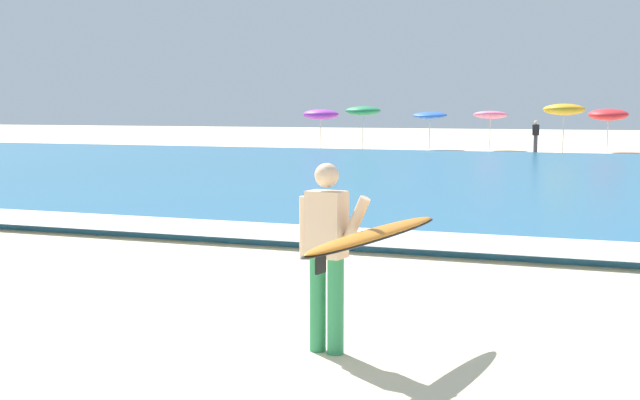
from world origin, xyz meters
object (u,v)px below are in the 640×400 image
object	(u,v)px
beach_umbrella_0	(321,115)
beachgoer_near_row_left	(536,135)
beach_umbrella_1	(363,111)
surfer_with_board	(348,243)
beach_umbrella_5	(608,115)
beach_umbrella_2	(430,115)
beach_umbrella_3	(490,115)
beach_umbrella_4	(564,110)

from	to	relation	value
beach_umbrella_0	beachgoer_near_row_left	world-z (taller)	beach_umbrella_0
beach_umbrella_1	beach_umbrella_0	bearing A→B (deg)	177.37
surfer_with_board	beach_umbrella_5	world-z (taller)	beach_umbrella_5
beach_umbrella_0	beach_umbrella_2	xyz separation A→B (m)	(5.70, 1.33, -0.04)
beach_umbrella_2	surfer_with_board	bearing A→B (deg)	-78.00
beach_umbrella_3	beachgoer_near_row_left	size ratio (longest dim) A/B	1.33
beach_umbrella_3	surfer_with_board	bearing A→B (deg)	-82.82
beach_umbrella_3	beachgoer_near_row_left	world-z (taller)	beach_umbrella_3
beach_umbrella_0	beachgoer_near_row_left	bearing A→B (deg)	0.57
beach_umbrella_2	beach_umbrella_5	size ratio (longest dim) A/B	0.92
beach_umbrella_1	beach_umbrella_5	xyz separation A→B (m)	(12.27, 1.87, -0.18)
beach_umbrella_0	beach_umbrella_5	distance (m)	14.81
beach_umbrella_3	beach_umbrella_5	distance (m)	5.83
beach_umbrella_0	beach_umbrella_1	xyz separation A→B (m)	(2.43, -0.11, 0.21)
beach_umbrella_2	beach_umbrella_4	xyz separation A→B (m)	(7.02, -1.82, 0.32)
beach_umbrella_1	beach_umbrella_4	size ratio (longest dim) A/B	0.95
beach_umbrella_2	beach_umbrella_5	distance (m)	9.01
beach_umbrella_1	beachgoer_near_row_left	xyz separation A→B (m)	(8.94, 0.22, -1.20)
beach_umbrella_0	beach_umbrella_1	world-z (taller)	beach_umbrella_1
beach_umbrella_4	beachgoer_near_row_left	world-z (taller)	beach_umbrella_4
surfer_with_board	beach_umbrella_0	xyz separation A→B (m)	(-13.57, 35.68, 0.82)
surfer_with_board	beach_umbrella_1	xyz separation A→B (m)	(-11.14, 35.57, 1.02)
beach_umbrella_1	beach_umbrella_4	bearing A→B (deg)	-2.10
beach_umbrella_0	beach_umbrella_1	size ratio (longest dim) A/B	0.92
beach_umbrella_2	beach_umbrella_3	bearing A→B (deg)	5.03
beach_umbrella_0	beach_umbrella_5	bearing A→B (deg)	6.83
beach_umbrella_4	surfer_with_board	bearing A→B (deg)	-88.63
beach_umbrella_0	beach_umbrella_3	distance (m)	9.01
beach_umbrella_4	beach_umbrella_5	bearing A→B (deg)	48.74
surfer_with_board	beach_umbrella_0	distance (m)	38.18
surfer_with_board	beach_umbrella_3	size ratio (longest dim) A/B	1.17
beach_umbrella_0	beach_umbrella_2	world-z (taller)	beach_umbrella_0
beach_umbrella_3	beach_umbrella_2	bearing A→B (deg)	-174.97
beach_umbrella_1	beachgoer_near_row_left	distance (m)	9.02
beach_umbrella_2	beach_umbrella_4	bearing A→B (deg)	-14.53
beach_umbrella_0	beachgoer_near_row_left	size ratio (longest dim) A/B	1.35
surfer_with_board	beach_umbrella_4	world-z (taller)	beach_umbrella_4
beach_umbrella_5	beach_umbrella_0	bearing A→B (deg)	-173.17
surfer_with_board	beach_umbrella_0	size ratio (longest dim) A/B	1.16
beach_umbrella_4	beachgoer_near_row_left	bearing A→B (deg)	156.11
beach_umbrella_5	beachgoer_near_row_left	world-z (taller)	beach_umbrella_5
beach_umbrella_1	surfer_with_board	bearing A→B (deg)	-72.61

